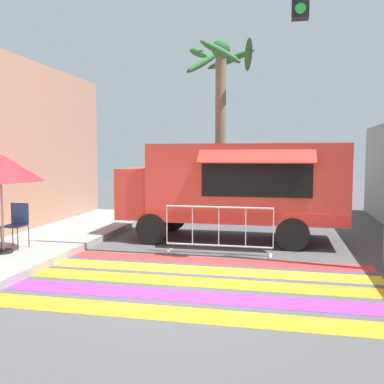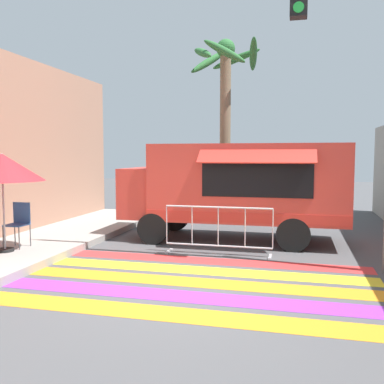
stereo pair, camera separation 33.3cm
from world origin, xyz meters
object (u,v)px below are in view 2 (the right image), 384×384
(traffic_signal_pole, at_px, (336,45))
(palm_tree, at_px, (225,96))
(food_truck, at_px, (232,185))
(folding_chair, at_px, (19,220))
(barricade_front, at_px, (218,230))
(patio_umbrella, at_px, (2,168))

(traffic_signal_pole, height_order, palm_tree, traffic_signal_pole)
(food_truck, height_order, palm_tree, palm_tree)
(traffic_signal_pole, height_order, folding_chair, traffic_signal_pole)
(barricade_front, bearing_deg, palm_tree, 97.88)
(barricade_front, bearing_deg, folding_chair, -166.97)
(patio_umbrella, bearing_deg, folding_chair, 90.27)
(food_truck, height_order, patio_umbrella, food_truck)
(food_truck, bearing_deg, traffic_signal_pole, -46.00)
(patio_umbrella, bearing_deg, palm_tree, 59.60)
(patio_umbrella, bearing_deg, food_truck, 35.96)
(barricade_front, bearing_deg, traffic_signal_pole, -16.44)
(traffic_signal_pole, distance_m, palm_tree, 6.17)
(traffic_signal_pole, bearing_deg, patio_umbrella, -173.02)
(food_truck, distance_m, palm_tree, 4.12)
(traffic_signal_pole, height_order, barricade_front, traffic_signal_pole)
(traffic_signal_pole, relative_size, barricade_front, 2.59)
(patio_umbrella, relative_size, barricade_front, 0.86)
(traffic_signal_pole, xyz_separation_m, patio_umbrella, (-6.62, -0.81, -2.30))
(food_truck, bearing_deg, palm_tree, 103.00)
(traffic_signal_pole, relative_size, folding_chair, 6.33)
(patio_umbrella, bearing_deg, barricade_front, 19.17)
(food_truck, distance_m, patio_umbrella, 5.40)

